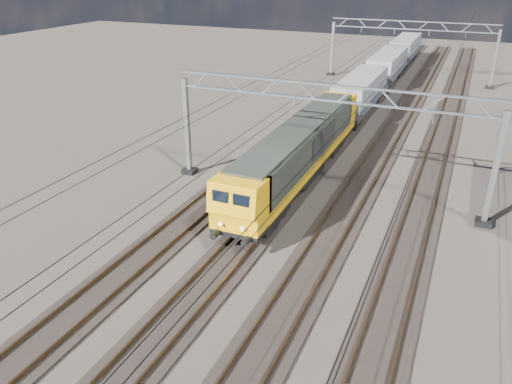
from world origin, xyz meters
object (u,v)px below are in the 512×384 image
at_px(catenary_gantry_mid, 324,137).
at_px(hopper_wagon_mid, 387,66).
at_px(hopper_wagon_third, 405,48).
at_px(locomotive, 300,149).
at_px(hopper_wagon_lead, 360,92).
at_px(catenary_gantry_far, 410,49).

bearing_deg(catenary_gantry_mid, hopper_wagon_mid, 93.43).
xyz_separation_m(catenary_gantry_mid, hopper_wagon_mid, (-2.00, 33.42, -1.67)).
bearing_deg(hopper_wagon_third, catenary_gantry_mid, -87.59).
bearing_deg(locomotive, hopper_wagon_lead, 90.00).
distance_m(catenary_gantry_far, hopper_wagon_lead, 16.98).
distance_m(hopper_wagon_lead, hopper_wagon_mid, 14.20).
height_order(catenary_gantry_far, hopper_wagon_lead, catenary_gantry_far).
bearing_deg(catenary_gantry_mid, catenary_gantry_far, 90.00).
relative_size(hopper_wagon_lead, hopper_wagon_mid, 1.00).
height_order(catenary_gantry_mid, hopper_wagon_mid, catenary_gantry_mid).
height_order(catenary_gantry_mid, locomotive, catenary_gantry_mid).
xyz_separation_m(catenary_gantry_mid, hopper_wagon_lead, (-2.00, 19.22, -1.67)).
bearing_deg(locomotive, hopper_wagon_mid, 90.00).
xyz_separation_m(hopper_wagon_lead, hopper_wagon_third, (0.00, 28.40, 0.00)).
bearing_deg(catenary_gantry_far, hopper_wagon_lead, -96.80).
distance_m(catenary_gantry_mid, hopper_wagon_third, 47.69).
bearing_deg(hopper_wagon_third, catenary_gantry_far, -80.23).
height_order(hopper_wagon_lead, hopper_wagon_mid, same).
relative_size(catenary_gantry_mid, hopper_wagon_mid, 1.53).
distance_m(catenary_gantry_mid, catenary_gantry_far, 36.00).
height_order(hopper_wagon_mid, hopper_wagon_third, same).
distance_m(catenary_gantry_mid, hopper_wagon_mid, 33.52).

